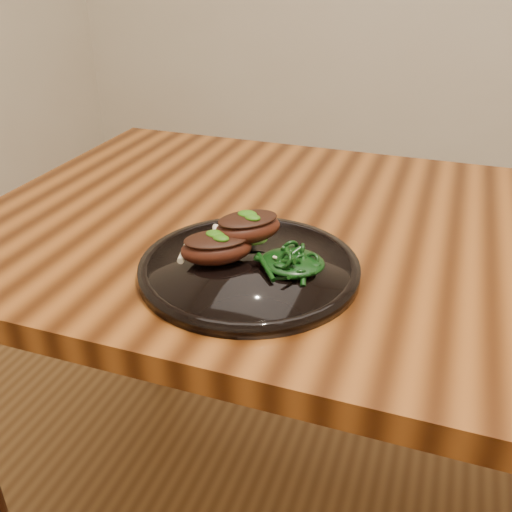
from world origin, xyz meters
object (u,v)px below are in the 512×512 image
at_px(lamb_chop_front, 216,247).
at_px(greens_heap, 292,258).
at_px(desk, 445,289).
at_px(plate, 249,267).

bearing_deg(lamb_chop_front, greens_heap, 9.00).
distance_m(desk, greens_heap, 0.30).
height_order(desk, greens_heap, greens_heap).
height_order(plate, lamb_chop_front, lamb_chop_front).
relative_size(desk, greens_heap, 17.67).
bearing_deg(greens_heap, desk, 41.52).
xyz_separation_m(desk, greens_heap, (-0.21, -0.18, 0.12)).
distance_m(desk, plate, 0.34).
bearing_deg(plate, greens_heap, 5.19).
bearing_deg(desk, lamb_chop_front, -147.40).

